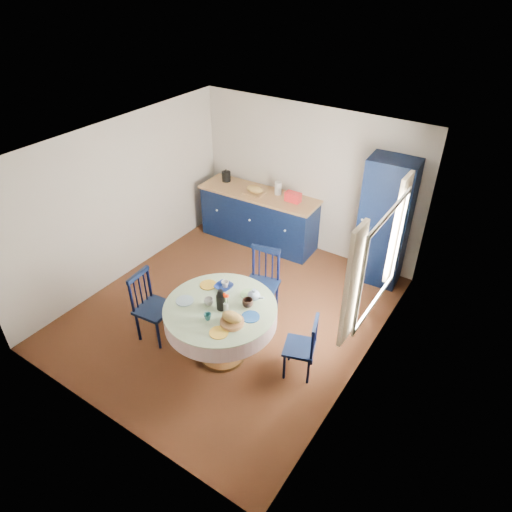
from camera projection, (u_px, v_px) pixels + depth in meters
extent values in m
plane|color=black|center=(230.00, 311.00, 6.74)|extent=(4.50, 4.50, 0.00)
plane|color=white|center=(223.00, 149.00, 5.34)|extent=(4.50, 4.50, 0.00)
cube|color=beige|center=(308.00, 180.00, 7.59)|extent=(4.00, 0.02, 2.50)
cube|color=beige|center=(122.00, 201.00, 6.96)|extent=(0.02, 4.50, 2.50)
cube|color=beige|center=(370.00, 292.00, 5.12)|extent=(0.02, 4.50, 2.50)
plane|color=white|center=(383.00, 261.00, 5.19)|extent=(0.00, 1.20, 1.20)
cube|color=beige|center=(352.00, 286.00, 4.72)|extent=(0.05, 0.34, 1.45)
cube|color=beige|center=(398.00, 229.00, 5.68)|extent=(0.05, 0.34, 1.45)
cube|color=black|center=(259.00, 218.00, 8.13)|extent=(2.11, 0.72, 0.92)
cube|color=#A16B49|center=(259.00, 194.00, 7.87)|extent=(2.17, 0.76, 0.04)
cube|color=#B21D1F|center=(294.00, 196.00, 7.57)|extent=(0.27, 0.15, 0.16)
cube|color=#A16B49|center=(255.00, 193.00, 7.82)|extent=(0.35, 0.26, 0.02)
ellipsoid|color=tan|center=(255.00, 189.00, 7.77)|extent=(0.31, 0.20, 0.13)
cylinder|color=silver|center=(278.00, 188.00, 7.77)|extent=(0.12, 0.12, 0.22)
cube|color=black|center=(385.00, 223.00, 6.88)|extent=(0.75, 0.56, 2.03)
cylinder|color=white|center=(361.00, 219.00, 6.77)|extent=(0.04, 0.02, 0.04)
cylinder|color=white|center=(356.00, 253.00, 7.11)|extent=(0.04, 0.02, 0.04)
cylinder|color=brown|center=(223.00, 355.00, 5.99)|extent=(0.58, 0.58, 0.05)
cylinder|color=brown|center=(222.00, 333.00, 5.77)|extent=(0.12, 0.12, 0.77)
cylinder|color=brown|center=(220.00, 309.00, 5.54)|extent=(1.33, 1.33, 0.03)
cylinder|color=white|center=(221.00, 314.00, 5.60)|extent=(1.39, 1.39, 0.22)
cylinder|color=silver|center=(220.00, 307.00, 5.53)|extent=(1.39, 1.39, 0.01)
cylinder|color=#92B6C8|center=(185.00, 301.00, 5.61)|extent=(0.22, 0.22, 0.01)
cylinder|color=gold|center=(219.00, 333.00, 5.15)|extent=(0.22, 0.22, 0.01)
cylinder|color=navy|center=(251.00, 317.00, 5.37)|extent=(0.22, 0.22, 0.01)
cylinder|color=#7DB571|center=(249.00, 294.00, 5.72)|extent=(0.22, 0.22, 0.01)
cylinder|color=gold|center=(208.00, 285.00, 5.88)|extent=(0.22, 0.22, 0.01)
cylinder|color=#A26F41|center=(232.00, 322.00, 5.26)|extent=(0.28, 0.28, 0.05)
ellipsoid|color=tan|center=(232.00, 317.00, 5.22)|extent=(0.26, 0.16, 0.11)
cube|color=silver|center=(223.00, 298.00, 5.64)|extent=(0.10, 0.07, 0.04)
cylinder|color=black|center=(158.00, 335.00, 6.00)|extent=(0.04, 0.04, 0.46)
cylinder|color=black|center=(175.00, 319.00, 6.26)|extent=(0.04, 0.04, 0.46)
cylinder|color=black|center=(138.00, 327.00, 6.13)|extent=(0.04, 0.04, 0.46)
cylinder|color=black|center=(155.00, 311.00, 6.39)|extent=(0.04, 0.04, 0.46)
cube|color=black|center=(154.00, 309.00, 6.06)|extent=(0.47, 0.49, 0.04)
cylinder|color=black|center=(131.00, 297.00, 5.85)|extent=(0.04, 0.04, 0.51)
cylinder|color=black|center=(149.00, 282.00, 6.12)|extent=(0.04, 0.04, 0.51)
cube|color=black|center=(138.00, 275.00, 5.86)|extent=(0.08, 0.41, 0.06)
cylinder|color=black|center=(136.00, 295.00, 5.93)|extent=(0.02, 0.02, 0.43)
cylinder|color=black|center=(141.00, 291.00, 6.00)|extent=(0.02, 0.02, 0.43)
cylinder|color=black|center=(145.00, 287.00, 6.07)|extent=(0.02, 0.02, 0.43)
cylinder|color=black|center=(244.00, 305.00, 6.50)|extent=(0.04, 0.04, 0.47)
cylinder|color=black|center=(269.00, 311.00, 6.39)|extent=(0.04, 0.04, 0.47)
cylinder|color=black|center=(253.00, 290.00, 6.77)|extent=(0.04, 0.04, 0.47)
cylinder|color=black|center=(277.00, 296.00, 6.66)|extent=(0.04, 0.04, 0.47)
cube|color=black|center=(261.00, 286.00, 6.44)|extent=(0.55, 0.54, 0.04)
cylinder|color=black|center=(253.00, 261.00, 6.50)|extent=(0.04, 0.04, 0.53)
cylinder|color=black|center=(278.00, 266.00, 6.39)|extent=(0.04, 0.04, 0.53)
cube|color=black|center=(266.00, 249.00, 6.31)|extent=(0.42, 0.14, 0.07)
cylinder|color=black|center=(259.00, 263.00, 6.48)|extent=(0.02, 0.02, 0.44)
cylinder|color=black|center=(266.00, 265.00, 6.45)|extent=(0.02, 0.02, 0.44)
cylinder|color=black|center=(272.00, 266.00, 6.43)|extent=(0.02, 0.02, 0.44)
cylinder|color=black|center=(289.00, 349.00, 5.84)|extent=(0.03, 0.03, 0.40)
cylinder|color=black|center=(284.00, 367.00, 5.58)|extent=(0.03, 0.03, 0.40)
cylinder|color=black|center=(312.00, 353.00, 5.77)|extent=(0.03, 0.03, 0.40)
cylinder|color=black|center=(308.00, 372.00, 5.52)|extent=(0.03, 0.03, 0.40)
cube|color=black|center=(299.00, 347.00, 5.56)|extent=(0.47, 0.49, 0.04)
cylinder|color=black|center=(316.00, 328.00, 5.52)|extent=(0.03, 0.03, 0.44)
cylinder|color=black|center=(312.00, 346.00, 5.27)|extent=(0.03, 0.03, 0.44)
cube|color=black|center=(316.00, 324.00, 5.28)|extent=(0.15, 0.35, 0.06)
cylinder|color=black|center=(315.00, 333.00, 5.47)|extent=(0.02, 0.02, 0.37)
cylinder|color=black|center=(314.00, 338.00, 5.41)|extent=(0.02, 0.02, 0.37)
cylinder|color=black|center=(313.00, 342.00, 5.34)|extent=(0.02, 0.02, 0.37)
imported|color=silver|center=(209.00, 302.00, 5.54)|extent=(0.11, 0.11, 0.09)
imported|color=#286267|center=(208.00, 317.00, 5.32)|extent=(0.09, 0.09, 0.08)
imported|color=black|center=(248.00, 303.00, 5.50)|extent=(0.14, 0.14, 0.11)
imported|color=silver|center=(225.00, 284.00, 5.83)|extent=(0.10, 0.10, 0.09)
imported|color=navy|center=(224.00, 287.00, 5.81)|extent=(0.23, 0.23, 0.06)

